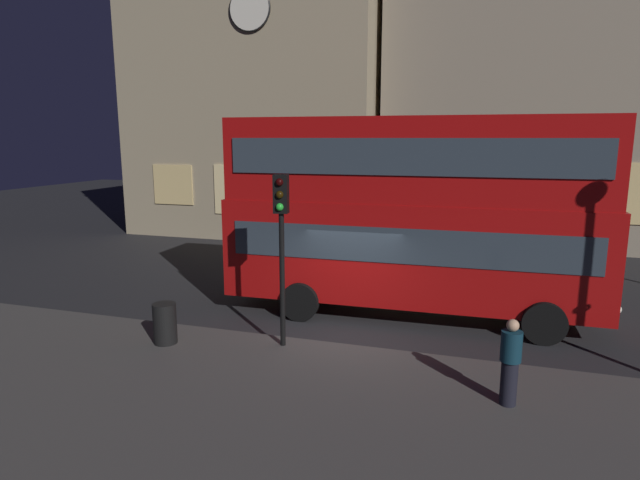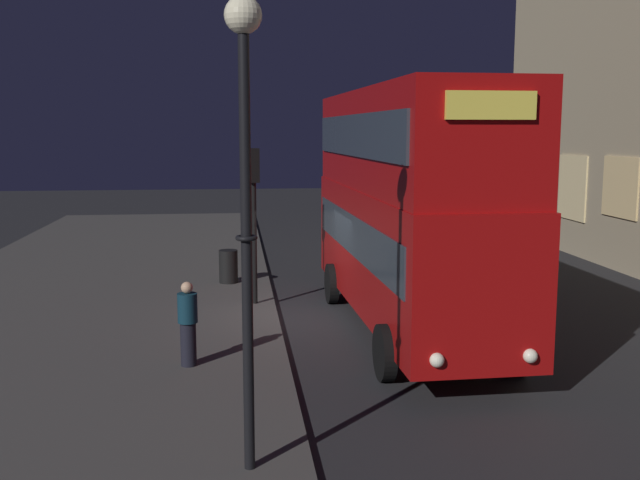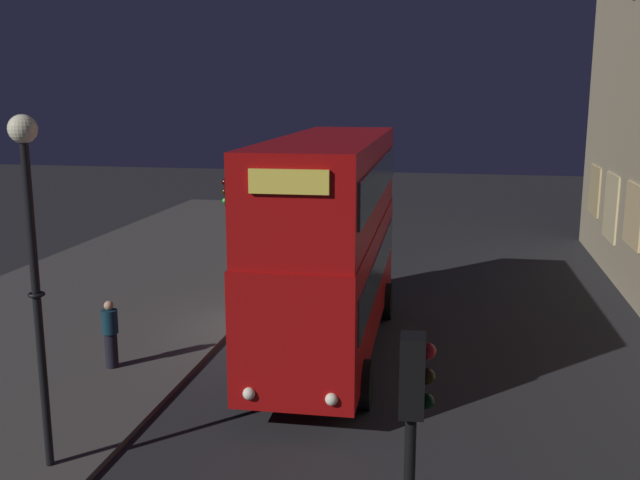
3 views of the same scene
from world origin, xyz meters
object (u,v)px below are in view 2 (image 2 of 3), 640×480
(traffic_light_near_kerb, at_px, (253,193))
(pedestrian, at_px, (188,323))
(double_decker_bus, at_px, (407,198))
(street_lamp, at_px, (245,149))
(litter_bin, at_px, (228,266))

(traffic_light_near_kerb, relative_size, pedestrian, 2.45)
(double_decker_bus, bearing_deg, pedestrian, -63.73)
(traffic_light_near_kerb, height_order, street_lamp, street_lamp)
(traffic_light_near_kerb, distance_m, pedestrian, 5.46)
(double_decker_bus, bearing_deg, litter_bin, -142.96)
(pedestrian, bearing_deg, litter_bin, 67.41)
(litter_bin, bearing_deg, street_lamp, 1.69)
(double_decker_bus, xyz_separation_m, street_lamp, (6.88, -3.68, 1.27))
(pedestrian, bearing_deg, traffic_light_near_kerb, 56.97)
(double_decker_bus, relative_size, traffic_light_near_kerb, 2.57)
(street_lamp, xyz_separation_m, pedestrian, (-4.39, -1.05, -3.34))
(double_decker_bus, relative_size, litter_bin, 10.59)
(double_decker_bus, height_order, traffic_light_near_kerb, double_decker_bus)
(double_decker_bus, xyz_separation_m, pedestrian, (2.49, -4.73, -2.07))
(pedestrian, bearing_deg, double_decker_bus, 10.40)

